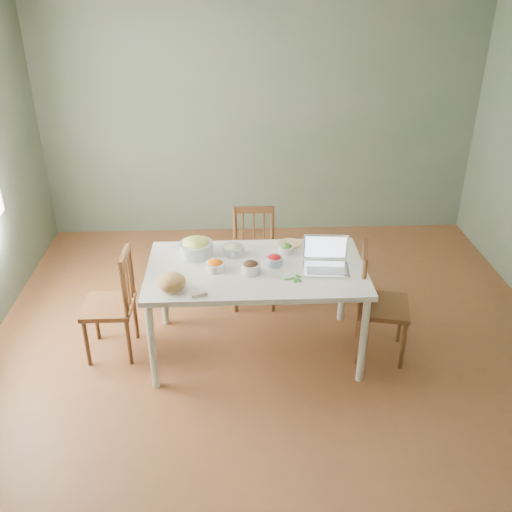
{
  "coord_description": "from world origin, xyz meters",
  "views": [
    {
      "loc": [
        -0.35,
        -3.88,
        3.0
      ],
      "look_at": [
        -0.16,
        0.04,
        0.92
      ],
      "focal_mm": 39.57,
      "sensor_mm": 36.0,
      "label": 1
    }
  ],
  "objects_px": {
    "chair_left": "(108,304)",
    "bowl_squash": "(196,247)",
    "laptop": "(327,256)",
    "chair_far": "(254,260)",
    "chair_right": "(383,304)",
    "bread_boule": "(172,282)",
    "dining_table": "(256,310)"
  },
  "relations": [
    {
      "from": "dining_table",
      "to": "chair_right",
      "type": "distance_m",
      "value": 1.05
    },
    {
      "from": "chair_right",
      "to": "bowl_squash",
      "type": "xyz_separation_m",
      "value": [
        -1.53,
        0.3,
        0.41
      ]
    },
    {
      "from": "dining_table",
      "to": "chair_far",
      "type": "distance_m",
      "value": 0.77
    },
    {
      "from": "dining_table",
      "to": "laptop",
      "type": "bearing_deg",
      "value": -7.87
    },
    {
      "from": "dining_table",
      "to": "bowl_squash",
      "type": "height_order",
      "value": "bowl_squash"
    },
    {
      "from": "chair_far",
      "to": "chair_right",
      "type": "bearing_deg",
      "value": -38.59
    },
    {
      "from": "chair_left",
      "to": "chair_right",
      "type": "distance_m",
      "value": 2.26
    },
    {
      "from": "chair_left",
      "to": "bowl_squash",
      "type": "bearing_deg",
      "value": 104.21
    },
    {
      "from": "chair_far",
      "to": "dining_table",
      "type": "bearing_deg",
      "value": -90.49
    },
    {
      "from": "bread_boule",
      "to": "chair_right",
      "type": "bearing_deg",
      "value": 8.32
    },
    {
      "from": "bowl_squash",
      "to": "chair_far",
      "type": "bearing_deg",
      "value": 47.29
    },
    {
      "from": "chair_far",
      "to": "chair_left",
      "type": "relative_size",
      "value": 0.98
    },
    {
      "from": "chair_far",
      "to": "bread_boule",
      "type": "bearing_deg",
      "value": -120.04
    },
    {
      "from": "bowl_squash",
      "to": "bread_boule",
      "type": "bearing_deg",
      "value": -105.51
    },
    {
      "from": "chair_left",
      "to": "bowl_squash",
      "type": "height_order",
      "value": "bowl_squash"
    },
    {
      "from": "chair_right",
      "to": "bowl_squash",
      "type": "distance_m",
      "value": 1.61
    },
    {
      "from": "dining_table",
      "to": "laptop",
      "type": "xyz_separation_m",
      "value": [
        0.55,
        -0.08,
        0.53
      ]
    },
    {
      "from": "bread_boule",
      "to": "chair_left",
      "type": "bearing_deg",
      "value": 148.01
    },
    {
      "from": "bowl_squash",
      "to": "laptop",
      "type": "height_order",
      "value": "laptop"
    },
    {
      "from": "bread_boule",
      "to": "laptop",
      "type": "height_order",
      "value": "laptop"
    },
    {
      "from": "bread_boule",
      "to": "dining_table",
      "type": "bearing_deg",
      "value": 27.03
    },
    {
      "from": "bowl_squash",
      "to": "laptop",
      "type": "distance_m",
      "value": 1.07
    },
    {
      "from": "laptop",
      "to": "chair_right",
      "type": "bearing_deg",
      "value": 4.86
    },
    {
      "from": "chair_far",
      "to": "chair_right",
      "type": "relative_size",
      "value": 0.96
    },
    {
      "from": "chair_right",
      "to": "chair_left",
      "type": "bearing_deg",
      "value": 99.61
    },
    {
      "from": "bread_boule",
      "to": "laptop",
      "type": "distance_m",
      "value": 1.21
    },
    {
      "from": "chair_left",
      "to": "bowl_squash",
      "type": "xyz_separation_m",
      "value": [
        0.73,
        0.18,
        0.42
      ]
    },
    {
      "from": "dining_table",
      "to": "laptop",
      "type": "relative_size",
      "value": 4.88
    },
    {
      "from": "bread_boule",
      "to": "chair_far",
      "type": "bearing_deg",
      "value": 59.05
    },
    {
      "from": "chair_right",
      "to": "bread_boule",
      "type": "distance_m",
      "value": 1.74
    },
    {
      "from": "bowl_squash",
      "to": "chair_left",
      "type": "bearing_deg",
      "value": -166.13
    },
    {
      "from": "dining_table",
      "to": "bread_boule",
      "type": "distance_m",
      "value": 0.86
    }
  ]
}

